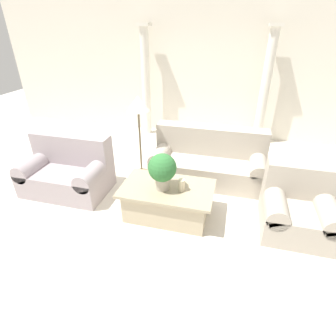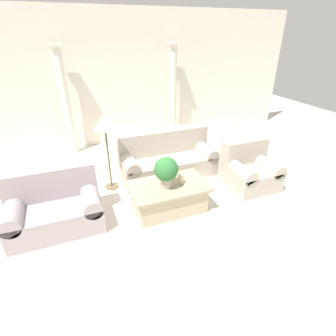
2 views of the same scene
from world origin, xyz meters
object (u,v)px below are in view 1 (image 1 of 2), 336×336
at_px(loveseat, 68,170).
at_px(armchair, 298,206).
at_px(sofa_long, 208,160).
at_px(potted_plant, 162,169).
at_px(coffee_table, 167,201).
at_px(floor_lamp, 138,109).

xyz_separation_m(loveseat, armchair, (3.49, -0.07, -0.01)).
distance_m(sofa_long, loveseat, 2.37).
xyz_separation_m(loveseat, potted_plant, (1.69, -0.30, 0.42)).
bearing_deg(armchair, potted_plant, -172.74).
height_order(loveseat, coffee_table, loveseat).
distance_m(potted_plant, armchair, 1.86).
bearing_deg(floor_lamp, sofa_long, 6.78).
height_order(loveseat, floor_lamp, floor_lamp).
distance_m(sofa_long, coffee_table, 1.27).
distance_m(sofa_long, potted_plant, 1.39).
distance_m(loveseat, armchair, 3.49).
xyz_separation_m(potted_plant, armchair, (1.80, 0.23, -0.43)).
bearing_deg(floor_lamp, coffee_table, -53.54).
bearing_deg(loveseat, potted_plant, -9.98).
distance_m(coffee_table, armchair, 1.75).
bearing_deg(sofa_long, armchair, -37.32).
relative_size(coffee_table, floor_lamp, 0.89).
relative_size(sofa_long, floor_lamp, 1.34).
distance_m(sofa_long, armchair, 1.65).
distance_m(coffee_table, potted_plant, 0.53).
height_order(sofa_long, floor_lamp, floor_lamp).
relative_size(loveseat, coffee_table, 1.04).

